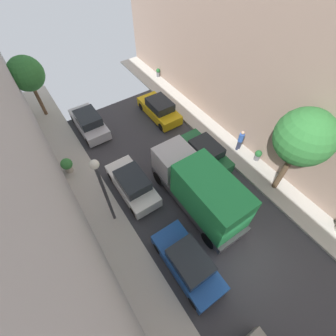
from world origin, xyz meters
name	(u,v)px	position (x,y,z in m)	size (l,w,h in m)	color
ground	(241,257)	(0.00, 0.00, 0.00)	(32.00, 32.00, 0.00)	#38383D
sidewalk_left	(163,318)	(-5.00, 0.00, 0.07)	(2.00, 44.00, 0.15)	#B7B2A8
sidewalk_right	(301,210)	(5.00, 0.00, 0.07)	(2.00, 44.00, 0.15)	#B7B2A8
parked_car_left_3	(188,263)	(-2.70, 1.21, 0.72)	(1.78, 4.20, 1.57)	#194799
parked_car_left_4	(133,184)	(-2.70, 6.96, 0.72)	(1.78, 4.20, 1.57)	white
parked_car_left_5	(89,123)	(-2.70, 13.93, 0.72)	(1.78, 4.20, 1.57)	silver
parked_car_right_1	(205,153)	(2.70, 6.49, 0.72)	(1.78, 4.20, 1.57)	#1E6638
parked_car_right_2	(159,109)	(2.70, 12.26, 0.72)	(1.78, 4.20, 1.57)	gold
delivery_truck	(200,189)	(0.00, 3.81, 1.79)	(2.26, 6.60, 3.38)	#4C4C51
pedestrian	(241,140)	(5.34, 5.79, 1.07)	(0.40, 0.36, 1.72)	#2D334C
street_tree_0	(26,74)	(-5.11, 17.68, 3.74)	(2.49, 2.49, 4.86)	brown
street_tree_1	(304,138)	(4.95, 2.06, 4.51)	(3.03, 3.03, 5.91)	brown
potted_plant_2	(158,72)	(5.80, 17.30, 0.58)	(0.38, 0.38, 0.79)	slate
potted_plant_4	(67,165)	(-5.56, 10.71, 0.78)	(0.76, 0.76, 1.10)	#B2A899
potted_plant_5	(258,155)	(5.72, 4.33, 0.60)	(0.47, 0.47, 0.82)	slate
lamp_post	(102,185)	(-4.60, 5.82, 3.59)	(0.44, 0.44, 5.18)	#333338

